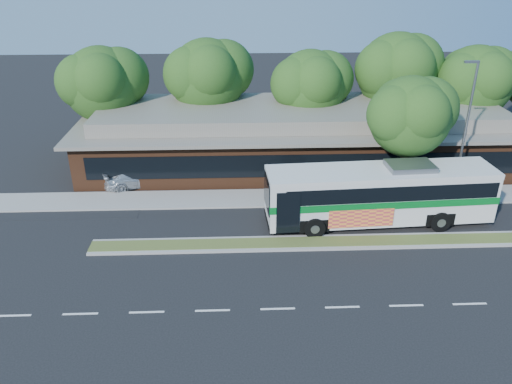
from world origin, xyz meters
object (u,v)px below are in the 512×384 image
transit_bus (381,191)px  sidewalk_tree (415,114)px  sedan (139,176)px  lamp_post (465,128)px

transit_bus → sidewalk_tree: (2.66, 3.34, 3.63)m
transit_bus → sedan: size_ratio=2.84×
transit_bus → sidewalk_tree: 5.61m
sedan → lamp_post: bearing=-116.8°
sidewalk_tree → lamp_post: bearing=-5.7°
sedan → sidewalk_tree: size_ratio=0.59×
lamp_post → sedan: size_ratio=1.90×
sedan → sidewalk_tree: (18.03, -2.54, 5.04)m
sidewalk_tree → sedan: bearing=172.0°
lamp_post → sidewalk_tree: (-3.20, 0.32, 0.84)m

